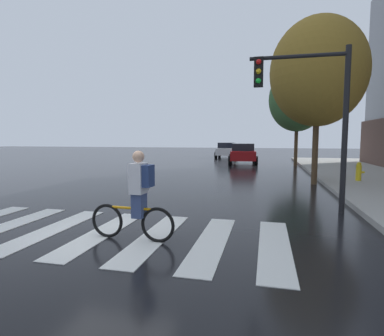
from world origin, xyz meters
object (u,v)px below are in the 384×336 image
sedan_far (227,150)px  traffic_light_near (311,101)px  fire_hydrant (359,172)px  sedan_mid (243,153)px  street_tree_mid (297,99)px  street_tree_near (318,72)px  cyclist (137,196)px

sedan_far → traffic_light_near: traffic_light_near is taller
sedan_far → fire_hydrant: sedan_far is taller
sedan_mid → sedan_far: size_ratio=1.04×
traffic_light_near → fire_hydrant: bearing=64.6°
street_tree_mid → street_tree_near: bearing=-90.0°
cyclist → sedan_far: bearing=93.4°
fire_hydrant → street_tree_near: bearing=-165.8°
fire_hydrant → sedan_far: bearing=114.2°
sedan_far → cyclist: (1.57, -26.04, 0.06)m
sedan_far → fire_hydrant: (7.67, -17.07, -0.25)m
sedan_mid → sedan_far: (-2.12, 7.22, -0.01)m
sedan_mid → cyclist: bearing=-91.7°
sedan_mid → street_tree_mid: bearing=-21.3°
sedan_far → cyclist: 26.08m
street_tree_near → street_tree_mid: bearing=90.0°
cyclist → street_tree_near: bearing=63.3°
sedan_mid → traffic_light_near: traffic_light_near is taller
cyclist → fire_hydrant: bearing=55.8°
sedan_mid → traffic_light_near: size_ratio=1.10×
cyclist → traffic_light_near: bearing=43.8°
sedan_far → traffic_light_near: bearing=-77.7°
street_tree_near → sedan_mid: bearing=109.9°
fire_hydrant → traffic_light_near: bearing=-115.4°
sedan_mid → fire_hydrant: (5.56, -9.85, -0.26)m
street_tree_mid → traffic_light_near: bearing=-93.6°
fire_hydrant → street_tree_mid: 9.49m
traffic_light_near → sedan_far: bearing=102.3°
traffic_light_near → cyclist: bearing=-136.2°
cyclist → sedan_mid: bearing=88.3°
sedan_mid → street_tree_mid: 5.52m
street_tree_near → traffic_light_near: bearing=-99.6°
traffic_light_near → street_tree_near: street_tree_near is taller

